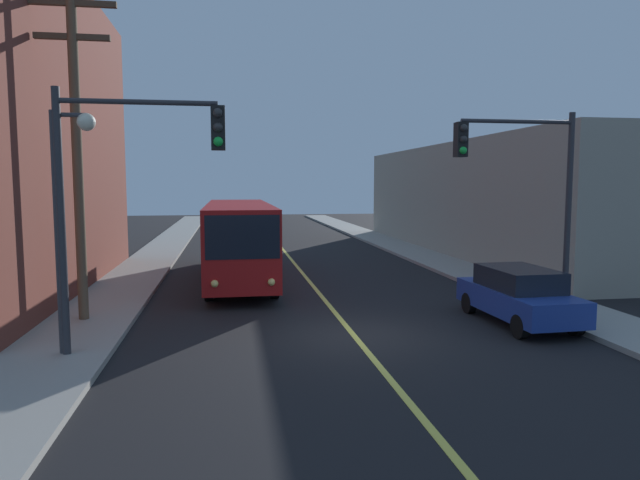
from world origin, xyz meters
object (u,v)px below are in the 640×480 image
Objects in this scene: utility_pole_near at (76,137)px; street_lamp_left at (67,196)px; traffic_signal_left_corner at (131,171)px; parked_car_blue at (518,295)px; traffic_signal_right_corner at (523,174)px; city_bus at (239,237)px.

utility_pole_near is 3.81m from street_lamp_left.
parked_car_blue is at bearing 8.61° from traffic_signal_left_corner.
traffic_signal_right_corner is at bearing 10.57° from street_lamp_left.
parked_car_blue is 0.74× the size of traffic_signal_left_corner.
city_bus is 9.05m from utility_pole_near.
street_lamp_left is (-11.79, -1.47, 2.90)m from parked_car_blue.
utility_pole_near reaches higher than city_bus.
city_bus is 1.30× the size of utility_pole_near.
traffic_signal_left_corner is (-10.38, -1.57, 3.46)m from parked_car_blue.
utility_pole_near is at bearing 99.77° from street_lamp_left.
city_bus is 2.73× the size of parked_car_blue.
city_bus is 11.83m from traffic_signal_right_corner.
utility_pole_near is 1.57× the size of traffic_signal_left_corner.
traffic_signal_right_corner is at bearing -5.02° from utility_pole_near.
street_lamp_left is (-1.42, 0.10, -0.56)m from traffic_signal_left_corner.
parked_car_blue is 0.81× the size of street_lamp_left.
city_bus is at bearing 135.56° from traffic_signal_right_corner.
traffic_signal_right_corner is at bearing -44.44° from city_bus.
city_bus is at bearing 131.23° from parked_car_blue.
utility_pole_near is 4.17m from traffic_signal_left_corner.
traffic_signal_left_corner is 11.08m from traffic_signal_right_corner.
traffic_signal_left_corner is 1.53m from street_lamp_left.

